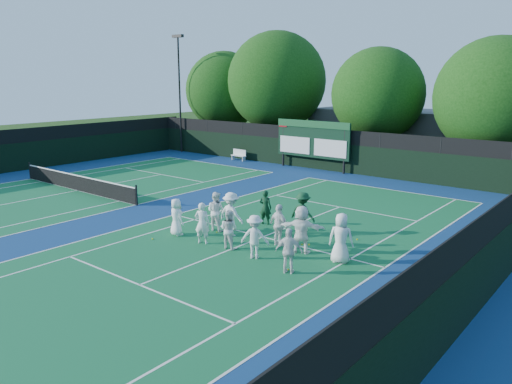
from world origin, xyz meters
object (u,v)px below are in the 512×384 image
Objects in this scene: bench at (239,155)px; coach_left at (265,207)px; scoreboard at (313,140)px; tennis_net at (77,182)px.

bench is 18.05m from coach_left.
scoreboard is 3.79× the size of coach_left.
scoreboard reaches higher than bench.
tennis_net is 14.37m from bench.
coach_left reaches higher than bench.
scoreboard is 4.22× the size of bench.
bench is at bearing 89.36° from tennis_net.
bench is at bearing -60.51° from coach_left.
scoreboard reaches higher than tennis_net.
scoreboard is 0.53× the size of tennis_net.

